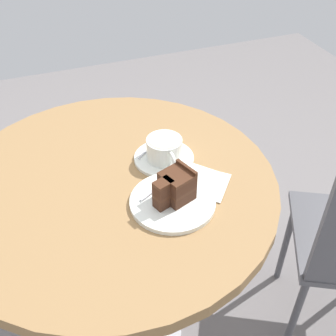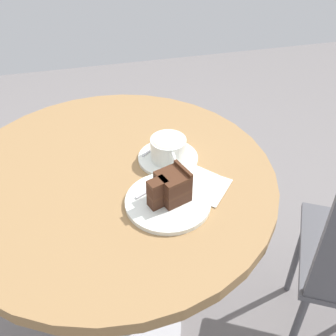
% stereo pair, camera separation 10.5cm
% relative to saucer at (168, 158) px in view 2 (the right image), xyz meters
% --- Properties ---
extents(ground_plane, '(4.40, 4.40, 0.01)m').
position_rel_saucer_xyz_m(ground_plane, '(0.04, -0.15, -0.75)').
color(ground_plane, slate).
rests_on(ground_plane, ground).
extents(cafe_table, '(0.84, 0.84, 0.74)m').
position_rel_saucer_xyz_m(cafe_table, '(0.04, -0.15, -0.12)').
color(cafe_table, olive).
rests_on(cafe_table, ground).
extents(saucer, '(0.16, 0.16, 0.01)m').
position_rel_saucer_xyz_m(saucer, '(0.00, 0.00, 0.00)').
color(saucer, silver).
rests_on(saucer, cafe_table).
extents(coffee_cup, '(0.13, 0.09, 0.06)m').
position_rel_saucer_xyz_m(coffee_cup, '(0.01, -0.00, 0.04)').
color(coffee_cup, silver).
rests_on(coffee_cup, saucer).
extents(teaspoon, '(0.07, 0.08, 0.00)m').
position_rel_saucer_xyz_m(teaspoon, '(-0.06, -0.02, 0.01)').
color(teaspoon, '#B7B7BC').
rests_on(teaspoon, saucer).
extents(cake_plate, '(0.21, 0.21, 0.01)m').
position_rel_saucer_xyz_m(cake_plate, '(0.17, -0.04, 0.00)').
color(cake_plate, silver).
rests_on(cake_plate, cafe_table).
extents(cake_slice, '(0.09, 0.11, 0.08)m').
position_rel_saucer_xyz_m(cake_slice, '(0.16, -0.03, 0.04)').
color(cake_slice, '#422619').
rests_on(cake_slice, cake_plate).
extents(fork, '(0.08, 0.13, 0.00)m').
position_rel_saucer_xyz_m(fork, '(0.10, -0.03, 0.01)').
color(fork, '#B7B7BC').
rests_on(fork, cake_plate).
extents(napkin, '(0.18, 0.17, 0.00)m').
position_rel_saucer_xyz_m(napkin, '(0.12, 0.06, -0.00)').
color(napkin, silver).
rests_on(napkin, cafe_table).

